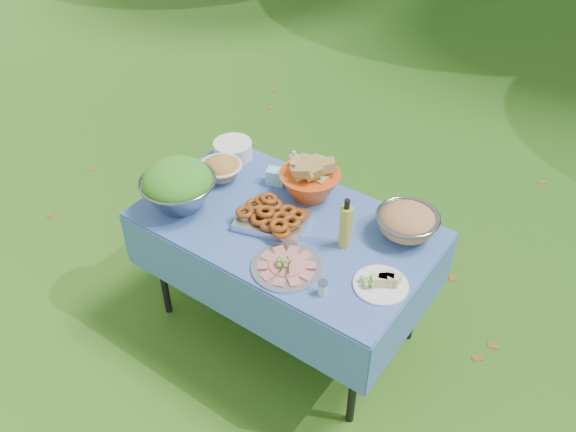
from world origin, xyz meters
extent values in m
plane|color=#0B3B0A|center=(0.00, 0.00, 0.00)|extent=(80.00, 80.00, 0.00)
cube|color=#759DE2|center=(0.00, 0.00, 0.38)|extent=(1.46, 0.86, 0.76)
cylinder|color=white|center=(-0.59, 0.31, 0.81)|extent=(0.26, 0.26, 0.09)
cube|color=#9BE8F5|center=(-0.24, 0.24, 0.80)|extent=(0.11, 0.10, 0.09)
cylinder|color=pink|center=(-0.20, 0.35, 0.84)|extent=(0.06, 0.06, 0.16)
cube|color=silver|center=(-0.05, -0.04, 0.80)|extent=(0.40, 0.33, 0.08)
cylinder|color=silver|center=(0.19, -0.26, 0.80)|extent=(0.34, 0.34, 0.08)
cylinder|color=gold|center=(0.32, 0.03, 0.90)|extent=(0.08, 0.08, 0.27)
cylinder|color=white|center=(0.60, -0.11, 0.79)|extent=(0.25, 0.25, 0.07)
cylinder|color=silver|center=(0.41, -0.29, 0.80)|extent=(0.05, 0.05, 0.07)
camera|label=1|loc=(1.35, -1.88, 2.73)|focal=38.00mm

